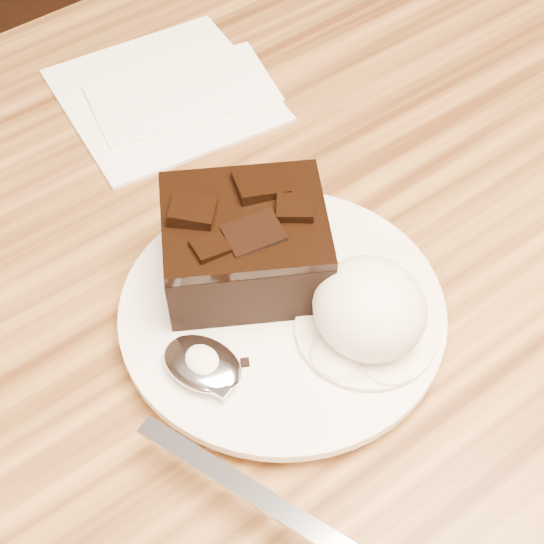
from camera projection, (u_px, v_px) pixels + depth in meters
plate at (282, 316)px, 0.52m from camera, size 0.19×0.19×0.02m
brownie at (245, 248)px, 0.52m from camera, size 0.12×0.12×0.04m
ice_cream_scoop at (370, 309)px, 0.49m from camera, size 0.06×0.07×0.05m
melt_puddle at (366, 330)px, 0.51m from camera, size 0.08×0.08×0.00m
spoon at (203, 366)px, 0.49m from camera, size 0.10×0.19×0.01m
napkin at (164, 94)px, 0.66m from camera, size 0.16×0.16×0.01m
crumb_a at (365, 351)px, 0.50m from camera, size 0.01×0.01×0.00m
crumb_b at (245, 363)px, 0.49m from camera, size 0.01×0.01×0.00m
crumb_c at (273, 296)px, 0.52m from camera, size 0.01×0.00×0.00m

